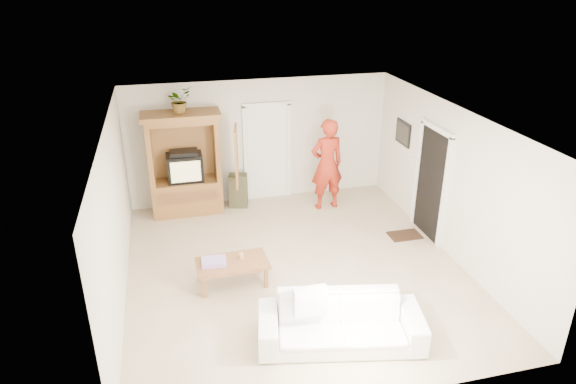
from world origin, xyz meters
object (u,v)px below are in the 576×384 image
(man, at_px, (327,164))
(sofa, at_px, (340,322))
(coffee_table, at_px, (232,264))
(armoire, at_px, (186,170))

(man, distance_m, sofa, 4.29)
(coffee_table, bearing_deg, armoire, 97.15)
(man, height_order, sofa, man)
(sofa, relative_size, coffee_table, 1.92)
(armoire, distance_m, coffee_table, 2.96)
(man, bearing_deg, armoire, -16.11)
(armoire, bearing_deg, sofa, -69.67)
(sofa, height_order, coffee_table, sofa)
(coffee_table, bearing_deg, man, 43.24)
(man, relative_size, coffee_table, 1.68)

